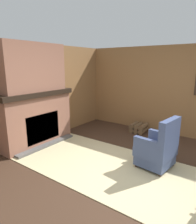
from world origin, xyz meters
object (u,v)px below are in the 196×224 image
storage_case (45,87)px  decorative_plate_on_mantel (32,86)px  armchair (158,150)px  firewood_stack (138,128)px  oil_lamp_vase (10,90)px

storage_case → decorative_plate_on_mantel: decorative_plate_on_mantel is taller
decorative_plate_on_mantel → storage_case: bearing=86.6°
armchair → decorative_plate_on_mantel: 3.01m
storage_case → decorative_plate_on_mantel: bearing=-93.4°
firewood_stack → storage_case: 2.78m
firewood_stack → decorative_plate_on_mantel: 3.04m
oil_lamp_vase → decorative_plate_on_mantel: size_ratio=0.98×
armchair → firewood_stack: bearing=-47.9°
oil_lamp_vase → decorative_plate_on_mantel: 0.57m
firewood_stack → oil_lamp_vase: 3.45m
armchair → decorative_plate_on_mantel: (-2.76, -0.59, 1.03)m
armchair → storage_case: 2.93m
armchair → oil_lamp_vase: (-2.74, -1.15, 1.00)m
oil_lamp_vase → storage_case: size_ratio=1.00×
oil_lamp_vase → storage_case: oil_lamp_vase is taller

